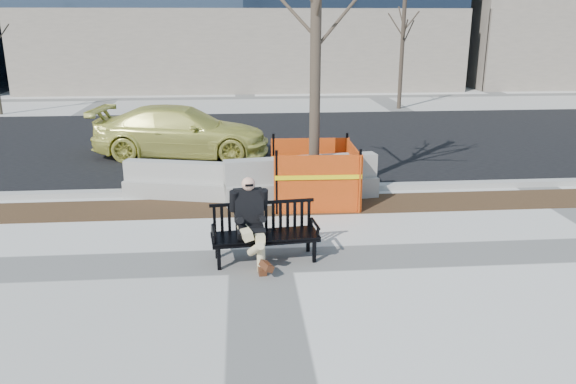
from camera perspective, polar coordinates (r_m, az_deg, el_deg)
name	(u,v)px	position (r m, az deg, el deg)	size (l,w,h in m)	color
ground	(260,261)	(8.73, -2.83, -6.90)	(120.00, 120.00, 0.00)	beige
mulch_strip	(255,206)	(11.15, -3.32, -1.46)	(40.00, 1.20, 0.02)	#47301C
asphalt_street	(249,141)	(17.15, -3.92, 5.11)	(60.00, 10.40, 0.01)	black
curb	(254,190)	(12.04, -3.45, 0.22)	(60.00, 0.25, 0.12)	#9E9B93
bench	(265,260)	(8.75, -2.30, -6.84)	(1.65, 0.59, 0.88)	black
seated_man	(251,260)	(8.76, -3.77, -6.82)	(0.56, 0.94, 1.31)	black
tree_fence	(313,201)	(11.48, 2.58, -0.93)	(2.48, 2.48, 6.21)	#E44613
sedan	(183,156)	(15.51, -10.49, 3.57)	(1.87, 4.59, 1.33)	#D1CD5B
jersey_barrier_left	(190,198)	(11.85, -9.83, -0.59)	(2.68, 0.54, 0.77)	#9F9D95
jersey_barrier_right	(301,199)	(11.60, 1.36, -0.73)	(3.13, 0.63, 0.90)	gray
far_tree_left	(1,114)	(24.70, -26.88, 6.98)	(1.72, 1.72, 4.65)	#4A3F2F
far_tree_right	(399,108)	(23.96, 11.06, 8.24)	(1.79, 1.79, 4.82)	#403429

